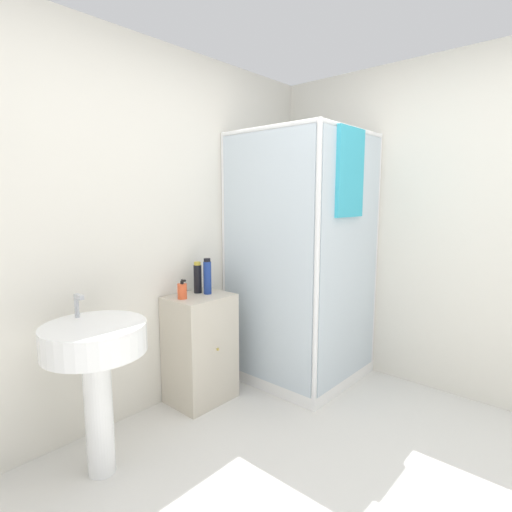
# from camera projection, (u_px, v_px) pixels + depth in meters

# --- Properties ---
(wall_back) EXTENTS (6.40, 0.06, 2.50)m
(wall_back) POSITION_uv_depth(u_px,v_px,m) (135.00, 232.00, 2.64)
(wall_back) COLOR silver
(wall_back) RESTS_ON ground_plane
(wall_right) EXTENTS (0.06, 6.40, 2.50)m
(wall_right) POSITION_uv_depth(u_px,v_px,m) (484.00, 230.00, 2.79)
(wall_right) COLOR silver
(wall_right) RESTS_ON ground_plane
(shower_enclosure) EXTENTS (0.91, 0.94, 1.98)m
(shower_enclosure) POSITION_uv_depth(u_px,v_px,m) (303.00, 315.00, 3.22)
(shower_enclosure) COLOR white
(shower_enclosure) RESTS_ON ground_plane
(vanity_cabinet) EXTENTS (0.44, 0.37, 0.78)m
(vanity_cabinet) POSITION_uv_depth(u_px,v_px,m) (200.00, 348.00, 2.89)
(vanity_cabinet) COLOR beige
(vanity_cabinet) RESTS_ON ground_plane
(sink) EXTENTS (0.52, 0.52, 0.96)m
(sink) POSITION_uv_depth(u_px,v_px,m) (96.00, 358.00, 2.07)
(sink) COLOR white
(sink) RESTS_ON ground_plane
(soap_dispenser) EXTENTS (0.06, 0.07, 0.14)m
(soap_dispenser) POSITION_uv_depth(u_px,v_px,m) (182.00, 291.00, 2.74)
(soap_dispenser) COLOR #E5562D
(soap_dispenser) RESTS_ON vanity_cabinet
(shampoo_bottle_tall_black) EXTENTS (0.06, 0.06, 0.23)m
(shampoo_bottle_tall_black) POSITION_uv_depth(u_px,v_px,m) (198.00, 278.00, 2.91)
(shampoo_bottle_tall_black) COLOR black
(shampoo_bottle_tall_black) RESTS_ON vanity_cabinet
(shampoo_bottle_blue) EXTENTS (0.06, 0.06, 0.26)m
(shampoo_bottle_blue) POSITION_uv_depth(u_px,v_px,m) (207.00, 277.00, 2.87)
(shampoo_bottle_blue) COLOR navy
(shampoo_bottle_blue) RESTS_ON vanity_cabinet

